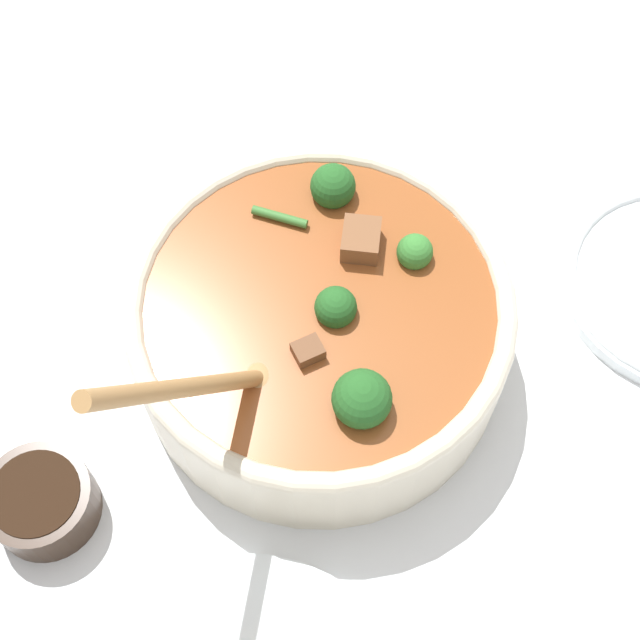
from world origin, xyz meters
TOP-DOWN VIEW (x-y plane):
  - ground_plane at (0.00, 0.00)m, footprint 4.00×4.00m
  - stew_bowl at (0.00, 0.00)m, footprint 0.30×0.29m
  - condiment_bowl at (0.12, -0.21)m, footprint 0.08×0.08m

SIDE VIEW (x-z plane):
  - ground_plane at x=0.00m, z-range 0.00..0.00m
  - condiment_bowl at x=0.12m, z-range 0.00..0.04m
  - stew_bowl at x=0.00m, z-range -0.08..0.19m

